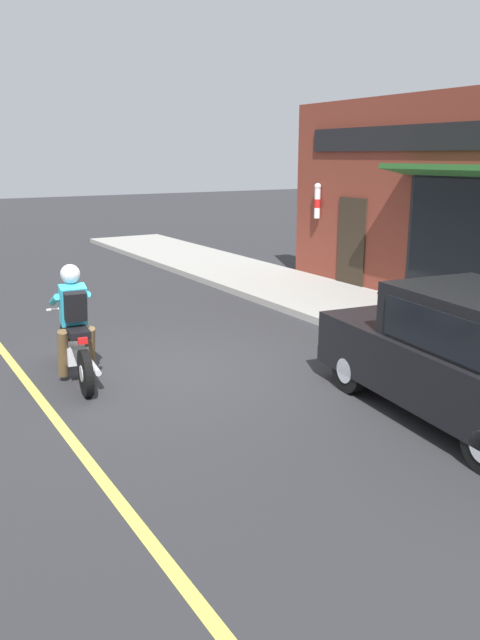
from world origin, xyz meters
name	(u,v)px	position (x,y,z in m)	size (l,w,h in m)	color
ground_plane	(166,372)	(0.00, 0.00, 0.00)	(80.00, 80.00, 0.00)	#2B2B2D
sidewalk_curb	(305,293)	(4.75, 3.00, 0.07)	(2.60, 22.00, 0.14)	#9E9B93
storefront_building	(456,205)	(6.28, 0.37, 2.11)	(1.25, 9.49, 4.20)	maroon
motorcycle_with_rider	(74,332)	(-1.17, 0.38, 0.68)	(0.62, 2.02, 1.62)	black
car_hatchback	(466,357)	(2.32, -3.28, 0.77)	(2.09, 3.95, 1.57)	black
trash_bin	(450,317)	(4.02, -1.59, 0.64)	(0.56, 0.56, 0.98)	#23512D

